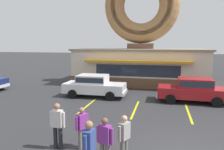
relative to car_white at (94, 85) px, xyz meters
The scene contains 12 objects.
donut_shop_building 7.61m from the car_white, 67.65° to the left, with size 12.30×6.75×10.96m.
car_white is the anchor object (origin of this frame).
car_red 6.82m from the car_white, ahead, with size 4.60×2.06×1.60m.
pedestrian_blue_sweater_man 9.23m from the car_white, 70.08° to the right, with size 0.58×0.34×1.59m.
pedestrian_hooded_kid 7.95m from the car_white, 75.32° to the right, with size 0.39×0.54×1.56m.
pedestrian_leather_jacket_man 9.91m from the car_white, 72.92° to the right, with size 0.27×0.59×1.76m.
pedestrian_clipboard_woman 8.99m from the car_white, 65.91° to the right, with size 0.38×0.55×1.55m.
pedestrian_beanie_man 8.02m from the car_white, 81.65° to the right, with size 0.60×0.24×1.72m.
trash_bin 4.81m from the car_white, 122.07° to the left, with size 0.57×0.57×0.97m.
parking_stripe_far_left 2.60m from the car_white, 82.50° to the right, with size 0.12×3.60×0.01m, color yellow.
parking_stripe_left 4.20m from the car_white, 36.17° to the right, with size 0.12×3.60×0.01m, color yellow.
parking_stripe_mid_left 6.83m from the car_white, 21.01° to the right, with size 0.12×3.60×0.01m, color yellow.
Camera 1 is at (-0.83, -7.44, 3.84)m, focal length 35.00 mm.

